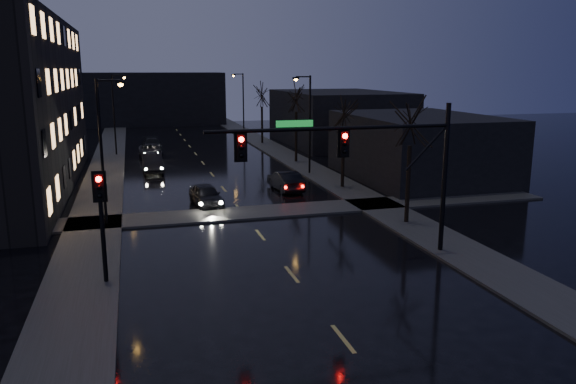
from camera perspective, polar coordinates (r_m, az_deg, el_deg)
ground at (r=17.08m, az=8.13°, el=-17.48°), size 160.00×160.00×0.00m
sidewalk_left at (r=49.28m, az=-18.06°, el=1.91°), size 3.00×140.00×0.12m
sidewalk_right at (r=51.36m, az=1.24°, el=2.92°), size 3.00×140.00×0.12m
sidewalk_cross at (r=33.65m, az=-4.53°, el=-2.15°), size 40.00×3.00×0.12m
commercial_right_near at (r=45.44m, az=13.10°, el=4.48°), size 10.00×14.00×5.00m
commercial_right_far at (r=65.94m, az=5.10°, el=7.54°), size 12.00×18.00×6.00m
far_block at (r=91.67m, az=-13.74°, el=9.20°), size 22.00×10.00×8.00m
signal_mast at (r=24.88m, az=8.34°, el=3.92°), size 11.11×0.41×7.00m
signal_pole_left at (r=23.19m, az=-18.45°, el=-1.89°), size 0.35×0.41×4.53m
tree_near at (r=31.19m, az=12.42°, el=7.94°), size 3.52×3.52×8.08m
tree_mid_a at (r=40.31m, az=5.71°, el=8.53°), size 3.30×3.30×7.58m
tree_mid_b at (r=51.63m, az=0.84°, el=10.28°), size 3.74×3.74×8.59m
tree_far at (r=65.19m, az=-2.68°, el=10.21°), size 3.43×3.43×7.88m
streetlight_l_near at (r=31.75m, az=-18.10°, el=5.07°), size 1.53×0.28×8.00m
streetlight_l_far at (r=58.64m, az=-17.10°, el=8.20°), size 1.53×0.28×8.00m
streetlight_r_mid at (r=45.77m, az=1.98°, el=7.71°), size 1.53×0.28×8.00m
streetlight_r_far at (r=72.90m, az=-4.73°, el=9.40°), size 1.53×0.28×8.00m
oncoming_car_a at (r=35.89m, az=-8.32°, el=-0.31°), size 2.05×4.14×1.36m
oncoming_car_b at (r=48.57m, az=-13.59°, el=2.87°), size 1.71×4.66×1.52m
oncoming_car_c at (r=57.05m, az=-13.79°, el=4.11°), size 2.25×4.72×1.30m
oncoming_car_d at (r=61.46m, az=-13.66°, el=4.70°), size 2.00×4.64×1.33m
lead_car at (r=39.94m, az=-0.24°, el=1.15°), size 1.78×4.40×1.42m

